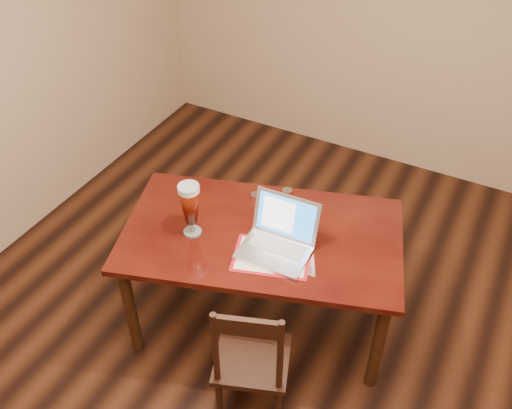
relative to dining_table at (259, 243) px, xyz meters
The scene contains 4 objects.
ground 0.88m from the dining_table, 50.68° to the right, with size 5.00×5.00×0.00m, color black.
room_shell 1.27m from the dining_table, 50.68° to the right, with size 4.51×5.01×2.71m.
dining_table is the anchor object (origin of this frame).
dining_chair 0.65m from the dining_table, 66.06° to the right, with size 0.47×0.46×0.87m.
Camera 1 is at (0.66, -1.56, 2.81)m, focal length 40.00 mm.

